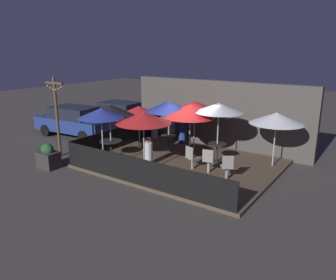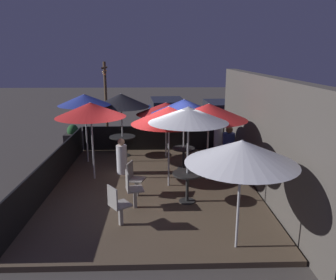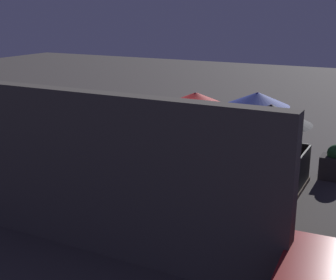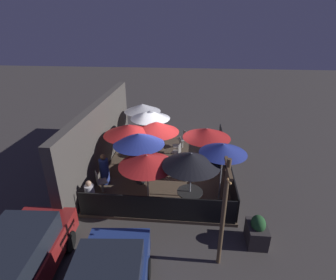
# 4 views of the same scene
# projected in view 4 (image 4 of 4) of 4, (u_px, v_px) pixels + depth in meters

# --- Properties ---
(ground_plane) EXTENTS (60.00, 60.00, 0.00)m
(ground_plane) POSITION_uv_depth(u_px,v_px,m) (166.00, 169.00, 12.62)
(ground_plane) COLOR #423D3A
(patio_deck) EXTENTS (7.35, 5.70, 0.12)m
(patio_deck) POSITION_uv_depth(u_px,v_px,m) (166.00, 168.00, 12.60)
(patio_deck) COLOR brown
(patio_deck) RESTS_ON ground_plane
(building_wall) EXTENTS (8.95, 0.36, 3.21)m
(building_wall) POSITION_uv_depth(u_px,v_px,m) (101.00, 137.00, 12.21)
(building_wall) COLOR #4C4742
(building_wall) RESTS_ON ground_plane
(fence_front) EXTENTS (7.15, 0.05, 0.95)m
(fence_front) POSITION_uv_depth(u_px,v_px,m) (226.00, 161.00, 12.14)
(fence_front) COLOR black
(fence_front) RESTS_ON patio_deck
(fence_side_left) EXTENTS (0.05, 5.50, 0.95)m
(fence_side_left) POSITION_uv_depth(u_px,v_px,m) (156.00, 208.00, 9.08)
(fence_side_left) COLOR black
(fence_side_left) RESTS_ON patio_deck
(patio_umbrella_0) EXTENTS (2.10, 2.10, 2.30)m
(patio_umbrella_0) POSITION_uv_depth(u_px,v_px,m) (139.00, 139.00, 10.56)
(patio_umbrella_0) COLOR #B2B2B7
(patio_umbrella_0) RESTS_ON patio_deck
(patio_umbrella_1) EXTENTS (1.94, 1.94, 2.44)m
(patio_umbrella_1) POSITION_uv_depth(u_px,v_px,m) (150.00, 115.00, 12.71)
(patio_umbrella_1) COLOR #B2B2B7
(patio_umbrella_1) RESTS_ON patio_deck
(patio_umbrella_2) EXTENTS (2.04, 2.04, 2.30)m
(patio_umbrella_2) POSITION_uv_depth(u_px,v_px,m) (191.00, 159.00, 9.00)
(patio_umbrella_2) COLOR #B2B2B7
(patio_umbrella_2) RESTS_ON patio_deck
(patio_umbrella_3) EXTENTS (2.11, 2.11, 2.01)m
(patio_umbrella_3) POSITION_uv_depth(u_px,v_px,m) (147.00, 160.00, 9.47)
(patio_umbrella_3) COLOR #B2B2B7
(patio_umbrella_3) RESTS_ON patio_deck
(patio_umbrella_4) EXTENTS (1.76, 1.76, 2.37)m
(patio_umbrella_4) POSITION_uv_depth(u_px,v_px,m) (223.00, 149.00, 9.49)
(patio_umbrella_4) COLOR #B2B2B7
(patio_umbrella_4) RESTS_ON patio_deck
(patio_umbrella_5) EXTENTS (2.03, 2.03, 2.31)m
(patio_umbrella_5) POSITION_uv_depth(u_px,v_px,m) (207.00, 133.00, 11.02)
(patio_umbrella_5) COLOR #B2B2B7
(patio_umbrella_5) RESTS_ON patio_deck
(patio_umbrella_6) EXTENTS (2.07, 2.07, 2.29)m
(patio_umbrella_6) POSITION_uv_depth(u_px,v_px,m) (156.00, 127.00, 11.80)
(patio_umbrella_6) COLOR #B2B2B7
(patio_umbrella_6) RESTS_ON patio_deck
(patio_umbrella_7) EXTENTS (2.07, 2.07, 2.16)m
(patio_umbrella_7) POSITION_uv_depth(u_px,v_px,m) (142.00, 108.00, 14.78)
(patio_umbrella_7) COLOR #B2B2B7
(patio_umbrella_7) RESTS_ON patio_deck
(patio_umbrella_8) EXTENTS (2.24, 2.24, 2.30)m
(patio_umbrella_8) POSITION_uv_depth(u_px,v_px,m) (129.00, 129.00, 11.48)
(patio_umbrella_8) COLOR #B2B2B7
(patio_umbrella_8) RESTS_ON patio_deck
(dining_table_0) EXTENTS (0.73, 0.73, 0.71)m
(dining_table_0) POSITION_uv_depth(u_px,v_px,m) (140.00, 171.00, 11.18)
(dining_table_0) COLOR black
(dining_table_0) RESTS_ON patio_deck
(dining_table_1) EXTENTS (0.75, 0.75, 0.77)m
(dining_table_1) POSITION_uv_depth(u_px,v_px,m) (151.00, 145.00, 13.39)
(dining_table_1) COLOR black
(dining_table_1) RESTS_ON patio_deck
(dining_table_2) EXTENTS (0.95, 0.95, 0.73)m
(dining_table_2) POSITION_uv_depth(u_px,v_px,m) (190.00, 195.00, 9.61)
(dining_table_2) COLOR black
(dining_table_2) RESTS_ON patio_deck
(patio_chair_0) EXTENTS (0.55, 0.55, 0.95)m
(patio_chair_0) POSITION_uv_depth(u_px,v_px,m) (100.00, 181.00, 10.53)
(patio_chair_0) COLOR gray
(patio_chair_0) RESTS_ON patio_deck
(patio_chair_1) EXTENTS (0.56, 0.56, 0.94)m
(patio_chair_1) POSITION_uv_depth(u_px,v_px,m) (183.00, 139.00, 14.37)
(patio_chair_1) COLOR gray
(patio_chair_1) RESTS_ON patio_deck
(patio_chair_2) EXTENTS (0.48, 0.48, 0.94)m
(patio_chair_2) POSITION_uv_depth(u_px,v_px,m) (178.00, 145.00, 13.60)
(patio_chair_2) COLOR gray
(patio_chair_2) RESTS_ON patio_deck
(patio_chair_3) EXTENTS (0.50, 0.50, 0.92)m
(patio_chair_3) POSITION_uv_depth(u_px,v_px,m) (177.00, 152.00, 12.95)
(patio_chair_3) COLOR gray
(patio_chair_3) RESTS_ON patio_deck
(patron_0) EXTENTS (0.47, 0.47, 1.38)m
(patron_0) POSITION_uv_depth(u_px,v_px,m) (104.00, 170.00, 11.10)
(patron_0) COLOR navy
(patron_0) RESTS_ON patio_deck
(patron_1) EXTENTS (0.46, 0.46, 1.14)m
(patron_1) POSITION_uv_depth(u_px,v_px,m) (187.00, 170.00, 11.37)
(patron_1) COLOR silver
(patron_1) RESTS_ON patio_deck
(patron_2) EXTENTS (0.47, 0.47, 1.22)m
(patron_2) POSITION_uv_depth(u_px,v_px,m) (90.00, 197.00, 9.56)
(patron_2) COLOR silver
(patron_2) RESTS_ON patio_deck
(planter_box) EXTENTS (0.86, 0.60, 1.02)m
(planter_box) POSITION_uv_depth(u_px,v_px,m) (257.00, 231.00, 8.28)
(planter_box) COLOR #332D2D
(planter_box) RESTS_ON ground_plane
(light_post) EXTENTS (1.10, 0.12, 3.48)m
(light_post) POSITION_uv_depth(u_px,v_px,m) (224.00, 209.00, 6.95)
(light_post) COLOR brown
(light_post) RESTS_ON ground_plane
(parked_car_1) EXTENTS (4.08, 1.97, 1.62)m
(parked_car_1) POSITION_uv_depth(u_px,v_px,m) (17.00, 262.00, 6.74)
(parked_car_1) COLOR maroon
(parked_car_1) RESTS_ON ground_plane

